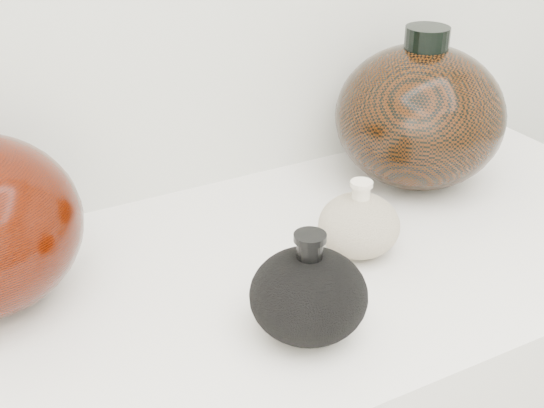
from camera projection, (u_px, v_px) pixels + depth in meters
black_gourd_vase at (309, 295)px, 0.78m from camera, size 0.13×0.13×0.12m
cream_gourd_vase at (359, 225)px, 0.93m from camera, size 0.13×0.13×0.10m
right_round_pot at (419, 116)px, 1.08m from camera, size 0.24×0.24×0.23m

